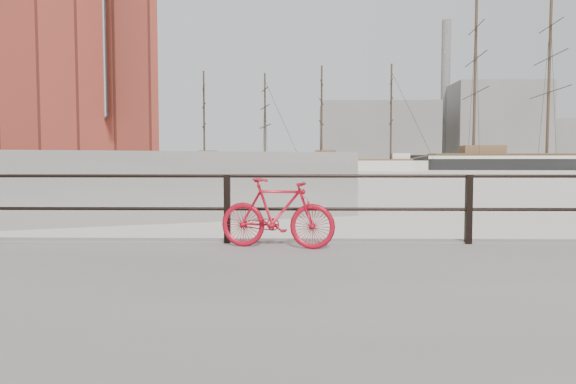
% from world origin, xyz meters
% --- Properties ---
extents(ground, '(400.00, 400.00, 0.00)m').
position_xyz_m(ground, '(0.00, 0.00, 0.00)').
color(ground, white).
rests_on(ground, ground).
extents(far_quay, '(78.44, 148.07, 1.80)m').
position_xyz_m(far_quay, '(-40.00, 72.00, 0.90)').
color(far_quay, gray).
rests_on(far_quay, ground).
extents(guardrail, '(28.00, 0.10, 1.00)m').
position_xyz_m(guardrail, '(0.00, -0.15, 0.85)').
color(guardrail, black).
rests_on(guardrail, promenade).
extents(bicycle, '(1.61, 0.55, 0.96)m').
position_xyz_m(bicycle, '(-2.75, -0.58, 0.83)').
color(bicycle, '#A90B1C').
rests_on(bicycle, promenade).
extents(barque_black, '(59.01, 23.60, 32.78)m').
position_xyz_m(barque_black, '(43.26, 87.94, 0.00)').
color(barque_black, black).
rests_on(barque_black, ground).
extents(schooner_mid, '(26.48, 13.70, 18.57)m').
position_xyz_m(schooner_mid, '(7.16, 79.05, 0.00)').
color(schooner_mid, beige).
rests_on(schooner_mid, ground).
extents(schooner_left, '(24.17, 15.17, 17.21)m').
position_xyz_m(schooner_left, '(-13.09, 78.30, 0.00)').
color(schooner_left, silver).
rests_on(schooner_left, ground).
extents(workboat_far, '(9.46, 9.26, 7.00)m').
position_xyz_m(workboat_far, '(-26.90, 40.75, 0.00)').
color(workboat_far, black).
rests_on(workboat_far, ground).
extents(apartment_mustard, '(26.02, 22.15, 22.20)m').
position_xyz_m(apartment_mustard, '(-29.49, 40.65, 12.90)').
color(apartment_mustard, '#C09243').
rests_on(apartment_mustard, far_quay).
extents(apartment_cream, '(24.16, 21.40, 21.20)m').
position_xyz_m(apartment_cream, '(-38.11, 61.98, 12.40)').
color(apartment_cream, beige).
rests_on(apartment_cream, far_quay).
extents(apartment_grey, '(26.02, 22.15, 23.20)m').
position_xyz_m(apartment_grey, '(-46.35, 82.38, 13.40)').
color(apartment_grey, '#A5A5A0').
rests_on(apartment_grey, far_quay).
extents(apartment_brick, '(27.87, 22.90, 21.20)m').
position_xyz_m(apartment_brick, '(-54.97, 103.70, 12.40)').
color(apartment_brick, brown).
rests_on(apartment_brick, far_quay).
extents(industrial_west, '(32.00, 18.00, 18.00)m').
position_xyz_m(industrial_west, '(20.00, 140.00, 9.00)').
color(industrial_west, gray).
rests_on(industrial_west, ground).
extents(industrial_mid, '(26.00, 20.00, 24.00)m').
position_xyz_m(industrial_mid, '(55.00, 145.00, 12.00)').
color(industrial_mid, gray).
rests_on(industrial_mid, ground).
extents(industrial_east, '(20.00, 16.00, 14.00)m').
position_xyz_m(industrial_east, '(78.00, 150.00, 7.00)').
color(industrial_east, gray).
rests_on(industrial_east, ground).
extents(smokestack, '(2.80, 2.80, 44.00)m').
position_xyz_m(smokestack, '(42.00, 150.00, 22.00)').
color(smokestack, gray).
rests_on(smokestack, ground).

